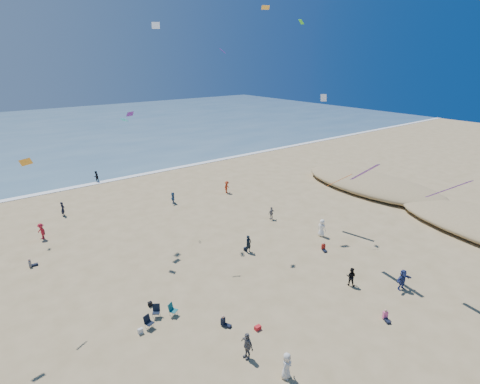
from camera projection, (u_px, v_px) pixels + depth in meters
ocean at (19, 135)px, 92.29m from camera, size 220.00×100.00×0.06m
surf_line at (76, 187)px, 55.01m from camera, size 220.00×1.20×0.08m
standing_flyers at (218, 240)px, 37.31m from camera, size 27.06×49.51×1.91m
seated_group at (258, 303)px, 28.43m from camera, size 24.50×31.34×0.84m
chair_cluster at (160, 315)px, 26.98m from camera, size 2.79×1.59×1.00m
white_tote at (140, 331)px, 25.79m from camera, size 0.35×0.20×0.40m
black_backpack at (150, 304)px, 28.64m from camera, size 0.30×0.22×0.38m
cooler at (258, 328)px, 26.18m from camera, size 0.45×0.30×0.30m
navy_bag at (245, 249)px, 36.91m from camera, size 0.28×0.18×0.34m
kites_aloft at (274, 113)px, 32.44m from camera, size 38.59×40.65×30.65m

